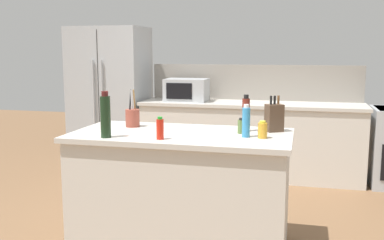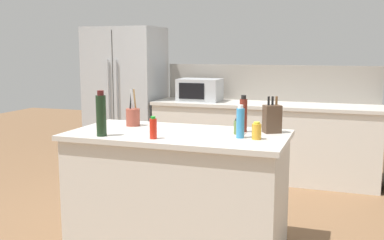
{
  "view_description": "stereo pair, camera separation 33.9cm",
  "coord_description": "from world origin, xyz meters",
  "px_view_note": "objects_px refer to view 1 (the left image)",
  "views": [
    {
      "loc": [
        0.92,
        -3.38,
        1.59
      ],
      "look_at": [
        0.0,
        0.35,
        0.99
      ],
      "focal_mm": 42.0,
      "sensor_mm": 36.0,
      "label": 1
    },
    {
      "loc": [
        1.25,
        -3.28,
        1.59
      ],
      "look_at": [
        0.0,
        0.35,
        0.99
      ],
      "focal_mm": 42.0,
      "sensor_mm": 36.0,
      "label": 2
    }
  ],
  "objects_px": {
    "refrigerator": "(110,98)",
    "wine_bottle": "(105,116)",
    "hot_sauce_bottle": "(160,129)",
    "honey_jar": "(263,130)",
    "dish_soap_bottle": "(246,122)",
    "microwave": "(187,90)",
    "spice_jar_oregano": "(241,126)",
    "knife_block": "(274,118)",
    "utensil_crock": "(133,117)",
    "vinegar_bottle": "(246,114)"
  },
  "relations": [
    {
      "from": "knife_block",
      "to": "spice_jar_oregano",
      "type": "xyz_separation_m",
      "value": [
        -0.24,
        -0.15,
        -0.06
      ]
    },
    {
      "from": "microwave",
      "to": "wine_bottle",
      "type": "distance_m",
      "value": 2.52
    },
    {
      "from": "hot_sauce_bottle",
      "to": "spice_jar_oregano",
      "type": "relative_size",
      "value": 1.37
    },
    {
      "from": "honey_jar",
      "to": "spice_jar_oregano",
      "type": "relative_size",
      "value": 1.06
    },
    {
      "from": "utensil_crock",
      "to": "refrigerator",
      "type": "bearing_deg",
      "value": 118.72
    },
    {
      "from": "utensil_crock",
      "to": "vinegar_bottle",
      "type": "distance_m",
      "value": 0.97
    },
    {
      "from": "dish_soap_bottle",
      "to": "spice_jar_oregano",
      "type": "bearing_deg",
      "value": 111.1
    },
    {
      "from": "knife_block",
      "to": "spice_jar_oregano",
      "type": "distance_m",
      "value": 0.29
    },
    {
      "from": "knife_block",
      "to": "honey_jar",
      "type": "xyz_separation_m",
      "value": [
        -0.06,
        -0.3,
        -0.05
      ]
    },
    {
      "from": "refrigerator",
      "to": "vinegar_bottle",
      "type": "distance_m",
      "value": 2.94
    },
    {
      "from": "knife_block",
      "to": "hot_sauce_bottle",
      "type": "relative_size",
      "value": 1.73
    },
    {
      "from": "knife_block",
      "to": "wine_bottle",
      "type": "bearing_deg",
      "value": 174.64
    },
    {
      "from": "hot_sauce_bottle",
      "to": "honey_jar",
      "type": "bearing_deg",
      "value": 17.5
    },
    {
      "from": "refrigerator",
      "to": "vinegar_bottle",
      "type": "relative_size",
      "value": 6.38
    },
    {
      "from": "dish_soap_bottle",
      "to": "vinegar_bottle",
      "type": "xyz_separation_m",
      "value": [
        -0.03,
        0.25,
        0.02
      ]
    },
    {
      "from": "microwave",
      "to": "spice_jar_oregano",
      "type": "relative_size",
      "value": 4.36
    },
    {
      "from": "vinegar_bottle",
      "to": "utensil_crock",
      "type": "bearing_deg",
      "value": -178.75
    },
    {
      "from": "wine_bottle",
      "to": "vinegar_bottle",
      "type": "distance_m",
      "value": 1.11
    },
    {
      "from": "refrigerator",
      "to": "knife_block",
      "type": "bearing_deg",
      "value": -40.85
    },
    {
      "from": "utensil_crock",
      "to": "wine_bottle",
      "type": "height_order",
      "value": "wine_bottle"
    },
    {
      "from": "dish_soap_bottle",
      "to": "wine_bottle",
      "type": "xyz_separation_m",
      "value": [
        -1.02,
        -0.27,
        0.05
      ]
    },
    {
      "from": "vinegar_bottle",
      "to": "spice_jar_oregano",
      "type": "bearing_deg",
      "value": -100.48
    },
    {
      "from": "knife_block",
      "to": "dish_soap_bottle",
      "type": "xyz_separation_m",
      "value": [
        -0.19,
        -0.29,
        0.0
      ]
    },
    {
      "from": "spice_jar_oregano",
      "to": "honey_jar",
      "type": "bearing_deg",
      "value": -40.15
    },
    {
      "from": "refrigerator",
      "to": "honey_jar",
      "type": "distance_m",
      "value": 3.23
    },
    {
      "from": "honey_jar",
      "to": "spice_jar_oregano",
      "type": "distance_m",
      "value": 0.23
    },
    {
      "from": "refrigerator",
      "to": "utensil_crock",
      "type": "relative_size",
      "value": 5.91
    },
    {
      "from": "spice_jar_oregano",
      "to": "dish_soap_bottle",
      "type": "bearing_deg",
      "value": -68.9
    },
    {
      "from": "utensil_crock",
      "to": "honey_jar",
      "type": "bearing_deg",
      "value": -12.07
    },
    {
      "from": "utensil_crock",
      "to": "dish_soap_bottle",
      "type": "distance_m",
      "value": 1.03
    },
    {
      "from": "refrigerator",
      "to": "wine_bottle",
      "type": "height_order",
      "value": "refrigerator"
    },
    {
      "from": "vinegar_bottle",
      "to": "knife_block",
      "type": "bearing_deg",
      "value": 9.95
    },
    {
      "from": "hot_sauce_bottle",
      "to": "vinegar_bottle",
      "type": "xyz_separation_m",
      "value": [
        0.57,
        0.49,
        0.06
      ]
    },
    {
      "from": "dish_soap_bottle",
      "to": "hot_sauce_bottle",
      "type": "bearing_deg",
      "value": -158.19
    },
    {
      "from": "wine_bottle",
      "to": "vinegar_bottle",
      "type": "bearing_deg",
      "value": 27.75
    },
    {
      "from": "knife_block",
      "to": "hot_sauce_bottle",
      "type": "distance_m",
      "value": 0.95
    },
    {
      "from": "utensil_crock",
      "to": "hot_sauce_bottle",
      "type": "relative_size",
      "value": 1.91
    },
    {
      "from": "refrigerator",
      "to": "honey_jar",
      "type": "relative_size",
      "value": 14.59
    },
    {
      "from": "refrigerator",
      "to": "microwave",
      "type": "height_order",
      "value": "refrigerator"
    },
    {
      "from": "knife_block",
      "to": "spice_jar_oregano",
      "type": "height_order",
      "value": "knife_block"
    },
    {
      "from": "knife_block",
      "to": "dish_soap_bottle",
      "type": "bearing_deg",
      "value": -153.41
    },
    {
      "from": "microwave",
      "to": "dish_soap_bottle",
      "type": "xyz_separation_m",
      "value": [
        1.05,
        -2.25,
        -0.03
      ]
    },
    {
      "from": "microwave",
      "to": "honey_jar",
      "type": "height_order",
      "value": "microwave"
    },
    {
      "from": "honey_jar",
      "to": "vinegar_bottle",
      "type": "relative_size",
      "value": 0.44
    },
    {
      "from": "spice_jar_oregano",
      "to": "refrigerator",
      "type": "bearing_deg",
      "value": 133.93
    },
    {
      "from": "utensil_crock",
      "to": "vinegar_bottle",
      "type": "bearing_deg",
      "value": 1.25
    },
    {
      "from": "microwave",
      "to": "utensil_crock",
      "type": "relative_size",
      "value": 1.66
    },
    {
      "from": "microwave",
      "to": "honey_jar",
      "type": "bearing_deg",
      "value": -62.54
    },
    {
      "from": "refrigerator",
      "to": "vinegar_bottle",
      "type": "xyz_separation_m",
      "value": [
        2.1,
        -2.05,
        0.13
      ]
    },
    {
      "from": "microwave",
      "to": "knife_block",
      "type": "height_order",
      "value": "knife_block"
    }
  ]
}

